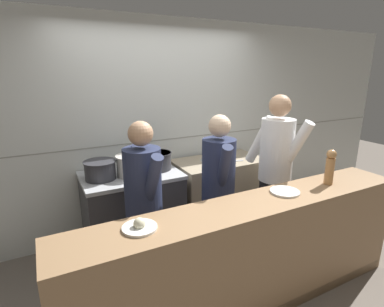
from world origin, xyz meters
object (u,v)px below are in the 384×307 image
(oven_range, at_px, (133,211))
(chefs_knife, at_px, (228,161))
(braising_pot, at_px, (157,160))
(plated_dish_appetiser, at_px, (285,192))
(sauce_pot, at_px, (132,165))
(mixing_bowl_steel, at_px, (212,157))
(chef_head_cook, at_px, (144,201))
(chef_sous, at_px, (218,186))
(chef_line, at_px, (275,166))
(stock_pot, at_px, (100,169))
(pepper_mill, at_px, (330,166))
(plated_dish_main, at_px, (140,226))

(oven_range, xyz_separation_m, chefs_knife, (1.21, -0.11, 0.45))
(braising_pot, relative_size, plated_dish_appetiser, 1.31)
(sauce_pot, height_order, mixing_bowl_steel, sauce_pot)
(mixing_bowl_steel, distance_m, chef_head_cook, 1.38)
(chef_sous, xyz_separation_m, chef_line, (0.76, 0.04, 0.08))
(braising_pot, distance_m, chef_head_cook, 0.84)
(chef_sous, bearing_deg, braising_pot, 133.87)
(chefs_knife, distance_m, plated_dish_appetiser, 1.22)
(oven_range, distance_m, chef_sous, 1.09)
(stock_pot, distance_m, plated_dish_appetiser, 1.83)
(chef_line, bearing_deg, oven_range, 134.68)
(plated_dish_appetiser, height_order, chef_line, chef_line)
(chefs_knife, bearing_deg, oven_range, 174.86)
(plated_dish_appetiser, relative_size, chef_head_cook, 0.16)
(sauce_pot, xyz_separation_m, chef_line, (1.43, -0.65, -0.04))
(sauce_pot, distance_m, chef_sous, 0.96)
(sauce_pot, bearing_deg, chef_head_cook, -98.18)
(mixing_bowl_steel, height_order, chef_sous, chef_sous)
(braising_pot, relative_size, mixing_bowl_steel, 1.11)
(braising_pot, xyz_separation_m, chef_head_cook, (-0.41, -0.72, -0.12))
(sauce_pot, height_order, plated_dish_appetiser, sauce_pot)
(sauce_pot, distance_m, pepper_mill, 1.96)
(oven_range, height_order, chefs_knife, chefs_knife)
(chefs_knife, bearing_deg, sauce_pot, 177.50)
(sauce_pot, relative_size, pepper_mill, 1.00)
(pepper_mill, bearing_deg, stock_pot, 143.72)
(chefs_knife, height_order, pepper_mill, pepper_mill)
(mixing_bowl_steel, xyz_separation_m, plated_dish_main, (-1.38, -1.34, 0.06))
(braising_pot, bearing_deg, stock_pot, -177.83)
(pepper_mill, bearing_deg, oven_range, 137.94)
(chefs_knife, xyz_separation_m, chef_head_cook, (-1.30, -0.61, -0.01))
(stock_pot, height_order, chefs_knife, stock_pot)
(sauce_pot, bearing_deg, braising_pot, 11.85)
(plated_dish_main, xyz_separation_m, plated_dish_appetiser, (1.30, 0.01, -0.01))
(chefs_knife, bearing_deg, stock_pot, 176.43)
(plated_dish_main, xyz_separation_m, chef_line, (1.75, 0.61, -0.02))
(oven_range, distance_m, mixing_bowl_steel, 1.17)
(pepper_mill, height_order, chef_sous, chef_sous)
(chef_sous, bearing_deg, pepper_mill, -17.20)
(stock_pot, relative_size, plated_dish_main, 1.41)
(oven_range, relative_size, stock_pot, 3.18)
(plated_dish_appetiser, relative_size, pepper_mill, 0.76)
(chef_line, bearing_deg, plated_dish_appetiser, -145.74)
(plated_dish_main, bearing_deg, plated_dish_appetiser, 0.28)
(oven_range, relative_size, chef_sous, 0.66)
(oven_range, bearing_deg, chef_head_cook, -97.54)
(oven_range, distance_m, chef_line, 1.68)
(stock_pot, xyz_separation_m, chef_sous, (0.99, -0.72, -0.11))
(plated_dish_main, distance_m, chef_line, 1.85)
(chef_head_cook, bearing_deg, sauce_pot, 76.44)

